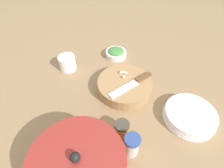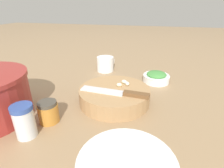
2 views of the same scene
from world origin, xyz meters
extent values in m
plane|color=#997A56|center=(0.00, 0.00, 0.00)|extent=(5.00, 5.00, 0.00)
cylinder|color=tan|center=(-0.04, -0.07, 0.03)|extent=(0.25, 0.25, 0.05)
cube|color=brown|center=(-0.08, -0.15, 0.06)|extent=(0.03, 0.08, 0.01)
cube|color=silver|center=(-0.07, -0.03, 0.06)|extent=(0.04, 0.15, 0.01)
ellipsoid|color=#F2EBC2|center=(-0.02, -0.08, 0.06)|extent=(0.01, 0.02, 0.01)
ellipsoid|color=silver|center=(0.00, -0.10, 0.06)|extent=(0.03, 0.02, 0.01)
ellipsoid|color=silver|center=(0.01, -0.09, 0.06)|extent=(0.02, 0.02, 0.01)
cylinder|color=white|center=(0.18, -0.21, 0.02)|extent=(0.12, 0.12, 0.03)
torus|color=white|center=(0.18, -0.21, 0.03)|extent=(0.12, 0.12, 0.01)
ellipsoid|color=#478E42|center=(0.18, -0.21, 0.04)|extent=(0.09, 0.09, 0.03)
cylinder|color=silver|center=(-0.27, 0.12, 0.04)|extent=(0.05, 0.05, 0.08)
cylinder|color=#334F99|center=(-0.27, 0.12, 0.09)|extent=(0.05, 0.05, 0.01)
cylinder|color=white|center=(0.27, 0.05, 0.04)|extent=(0.09, 0.09, 0.08)
torus|color=white|center=(0.31, 0.03, 0.04)|extent=(0.05, 0.03, 0.05)
cylinder|color=white|center=(-0.32, -0.16, 0.01)|extent=(0.21, 0.21, 0.01)
cylinder|color=white|center=(-0.32, -0.16, 0.01)|extent=(0.21, 0.21, 0.01)
cylinder|color=white|center=(-0.32, -0.16, 0.03)|extent=(0.20, 0.20, 0.01)
cylinder|color=white|center=(-0.32, -0.16, 0.04)|extent=(0.20, 0.20, 0.01)
cylinder|color=#BC7A2D|center=(-0.20, 0.10, 0.03)|extent=(0.06, 0.06, 0.06)
cylinder|color=#474238|center=(-0.20, 0.10, 0.06)|extent=(0.05, 0.05, 0.01)
cylinder|color=#9E2D28|center=(-0.23, 0.29, 0.13)|extent=(0.27, 0.27, 0.01)
sphere|color=black|center=(-0.23, 0.29, 0.15)|extent=(0.03, 0.03, 0.03)
camera|label=1|loc=(-0.42, 0.34, 0.61)|focal=28.00mm
camera|label=2|loc=(-0.57, -0.19, 0.32)|focal=28.00mm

